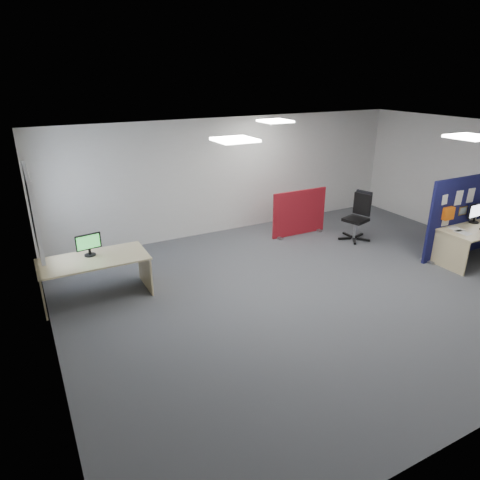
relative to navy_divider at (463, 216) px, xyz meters
name	(u,v)px	position (x,y,z in m)	size (l,w,h in m)	color
floor	(321,286)	(-3.46, 0.18, -0.85)	(9.00, 9.00, 0.00)	#4C4E53
ceiling	(333,135)	(-3.46, 0.18, 1.85)	(9.00, 7.00, 0.02)	white
wall_back	(233,175)	(-3.46, 3.68, 0.50)	(9.00, 0.02, 2.70)	silver
wall_left	(41,268)	(-7.96, 0.18, 0.50)	(0.02, 7.00, 2.70)	silver
window	(33,210)	(-7.90, 2.18, 0.70)	(0.06, 1.70, 1.30)	white
ceiling_lights	(323,131)	(-3.13, 0.85, 1.82)	(4.10, 4.10, 0.04)	white
navy_divider	(463,216)	(0.00, 0.00, 0.00)	(2.07, 0.30, 1.71)	#0E1036
main_desk	(479,234)	(0.12, -0.35, -0.29)	(1.91, 0.85, 0.73)	#D8C18A
monitor_main	(476,212)	(0.19, -0.14, 0.10)	(0.47, 0.20, 0.41)	black
red_divider	(299,213)	(-2.27, 2.59, -0.33)	(1.44, 0.30, 1.08)	maroon
second_desk	(94,267)	(-7.14, 1.71, -0.29)	(1.77, 0.89, 0.73)	#D8C18A
monitor_second	(89,244)	(-7.16, 1.83, 0.09)	(0.42, 0.19, 0.39)	black
office_chair	(359,213)	(-1.22, 1.72, -0.23)	(0.73, 0.70, 1.10)	black
desk_papers	(477,229)	(-0.13, -0.43, -0.12)	(1.39, 0.74, 0.00)	white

